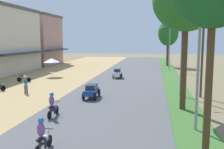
% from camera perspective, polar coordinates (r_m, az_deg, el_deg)
% --- Properties ---
extents(shophouse_mid, '(8.07, 13.30, 10.10)m').
position_cam_1_polar(shophouse_mid, '(43.26, -23.47, 7.08)').
color(shophouse_mid, beige).
rests_on(shophouse_mid, ground).
extents(shophouse_far, '(8.00, 10.07, 10.10)m').
position_cam_1_polar(shophouse_far, '(54.57, -16.04, 7.42)').
color(shophouse_far, tan).
rests_on(shophouse_far, ground).
extents(parked_motorbike_sixth, '(1.80, 0.54, 0.94)m').
position_cam_1_polar(parked_motorbike_sixth, '(32.38, -18.99, -0.71)').
color(parked_motorbike_sixth, black).
rests_on(parked_motorbike_sixth, dirt_shoulder).
extents(vendor_umbrella, '(2.20, 2.20, 2.52)m').
position_cam_1_polar(vendor_umbrella, '(35.92, -13.29, 3.12)').
color(vendor_umbrella, '#99999E').
rests_on(vendor_umbrella, dirt_shoulder).
extents(pedestrian_on_shoulder, '(0.42, 0.42, 1.62)m').
position_cam_1_polar(pedestrian_on_shoulder, '(25.25, -18.66, -2.04)').
color(pedestrian_on_shoulder, '#33333D').
rests_on(pedestrian_on_shoulder, dirt_shoulder).
extents(median_tree_second, '(4.68, 4.68, 9.87)m').
position_cam_1_polar(median_tree_second, '(19.08, 16.24, 15.45)').
color(median_tree_second, '#4C351E').
rests_on(median_tree_second, median_strip).
extents(median_tree_third, '(3.82, 3.82, 8.75)m').
position_cam_1_polar(median_tree_third, '(50.35, 12.43, 9.00)').
color(median_tree_third, '#4C351E').
rests_on(median_tree_third, median_strip).
extents(streetlamp_near, '(3.16, 0.20, 7.53)m').
position_cam_1_polar(streetlamp_near, '(14.64, 18.79, 4.76)').
color(streetlamp_near, gray).
rests_on(streetlamp_near, median_strip).
extents(streetlamp_mid, '(3.16, 0.20, 7.23)m').
position_cam_1_polar(streetlamp_mid, '(23.58, 15.30, 5.49)').
color(streetlamp_mid, gray).
rests_on(streetlamp_mid, median_strip).
extents(streetlamp_far, '(3.16, 0.20, 7.30)m').
position_cam_1_polar(streetlamp_far, '(43.39, 12.71, 6.53)').
color(streetlamp_far, gray).
rests_on(streetlamp_far, median_strip).
extents(streetlamp_farthest, '(3.16, 0.20, 8.49)m').
position_cam_1_polar(streetlamp_farthest, '(53.29, 12.15, 7.40)').
color(streetlamp_farthest, gray).
rests_on(streetlamp_farthest, median_strip).
extents(utility_pole_far, '(1.80, 0.20, 8.96)m').
position_cam_1_polar(utility_pole_far, '(23.67, 19.59, 6.32)').
color(utility_pole_far, brown).
rests_on(utility_pole_far, ground).
extents(car_sedan_blue, '(1.10, 2.26, 1.19)m').
position_cam_1_polar(car_sedan_blue, '(22.14, -4.57, -3.57)').
color(car_sedan_blue, navy).
rests_on(car_sedan_blue, road_strip).
extents(car_hatchback_white, '(1.04, 2.00, 1.23)m').
position_cam_1_polar(car_hatchback_white, '(33.62, 1.25, 0.34)').
color(car_hatchback_white, silver).
rests_on(car_hatchback_white, road_strip).
extents(motorbike_foreground_rider, '(0.54, 1.80, 1.66)m').
position_cam_1_polar(motorbike_foreground_rider, '(12.01, -15.22, -13.10)').
color(motorbike_foreground_rider, black).
rests_on(motorbike_foreground_rider, road_strip).
extents(motorbike_ahead_second, '(0.54, 1.80, 1.66)m').
position_cam_1_polar(motorbike_ahead_second, '(17.15, -13.10, -6.70)').
color(motorbike_ahead_second, black).
rests_on(motorbike_ahead_second, road_strip).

